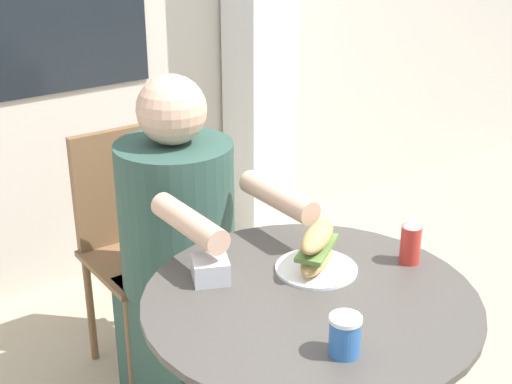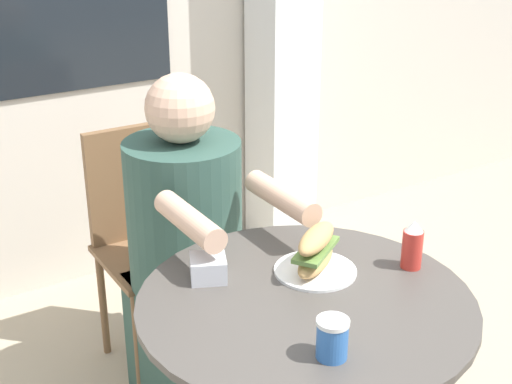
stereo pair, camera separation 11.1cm
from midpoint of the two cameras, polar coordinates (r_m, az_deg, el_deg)
The scene contains 7 objects.
cafe_table at distance 1.85m, azimuth 5.63°, elevation -13.35°, with size 0.83×0.83×0.71m.
diner_chair at distance 2.56m, azimuth -7.47°, elevation -2.69°, with size 0.38×0.38×0.87m.
seated_diner at distance 2.30m, azimuth -3.67°, elevation -6.66°, with size 0.37×0.65×1.14m.
sandwich_on_plate at distance 1.84m, azimuth 6.54°, elevation -4.97°, with size 0.21×0.21×0.12m.
drink_cup at distance 1.53m, azimuth 8.23°, elevation -11.55°, with size 0.07×0.07×0.09m.
napkin_box at distance 1.81m, azimuth -2.08°, elevation -6.11°, with size 0.12×0.12×0.06m.
condiment_bottle at distance 1.90m, azimuth 14.05°, elevation -4.15°, with size 0.05×0.05×0.13m.
Camera 2 is at (-0.90, -1.19, 1.62)m, focal length 50.00 mm.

